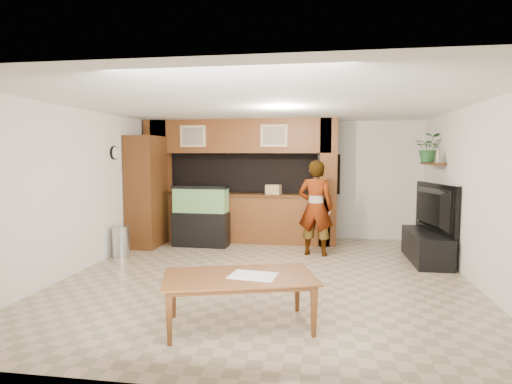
% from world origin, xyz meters
% --- Properties ---
extents(floor, '(6.50, 6.50, 0.00)m').
position_xyz_m(floor, '(0.00, 0.00, 0.00)').
color(floor, tan).
rests_on(floor, ground).
extents(ceiling, '(6.50, 6.50, 0.00)m').
position_xyz_m(ceiling, '(0.00, 0.00, 2.60)').
color(ceiling, white).
rests_on(ceiling, wall_back).
extents(wall_back, '(6.00, 0.00, 6.00)m').
position_xyz_m(wall_back, '(0.00, 3.25, 1.30)').
color(wall_back, silver).
rests_on(wall_back, floor).
extents(wall_left, '(0.00, 6.50, 6.50)m').
position_xyz_m(wall_left, '(-3.00, 0.00, 1.30)').
color(wall_left, silver).
rests_on(wall_left, floor).
extents(wall_right, '(0.00, 6.50, 6.50)m').
position_xyz_m(wall_right, '(3.00, 0.00, 1.30)').
color(wall_right, silver).
rests_on(wall_right, floor).
extents(partition, '(4.20, 0.99, 2.60)m').
position_xyz_m(partition, '(-0.95, 2.64, 1.31)').
color(partition, brown).
rests_on(partition, floor).
extents(wall_clock, '(0.05, 0.25, 0.25)m').
position_xyz_m(wall_clock, '(-2.97, 1.00, 1.90)').
color(wall_clock, black).
rests_on(wall_clock, wall_left).
extents(wall_shelf, '(0.25, 0.90, 0.04)m').
position_xyz_m(wall_shelf, '(2.85, 1.95, 1.70)').
color(wall_shelf, '#5F2E16').
rests_on(wall_shelf, wall_right).
extents(pantry_cabinet, '(0.56, 0.92, 2.24)m').
position_xyz_m(pantry_cabinet, '(-2.70, 1.80, 1.12)').
color(pantry_cabinet, '#5F2E16').
rests_on(pantry_cabinet, floor).
extents(trash_can, '(0.31, 0.31, 0.57)m').
position_xyz_m(trash_can, '(-2.78, 0.80, 0.28)').
color(trash_can, '#B2B2B7').
rests_on(trash_can, floor).
extents(aquarium, '(1.12, 0.42, 1.24)m').
position_xyz_m(aquarium, '(-1.60, 1.95, 0.61)').
color(aquarium, black).
rests_on(aquarium, floor).
extents(tv_stand, '(0.57, 1.55, 0.52)m').
position_xyz_m(tv_stand, '(2.65, 1.35, 0.26)').
color(tv_stand, black).
rests_on(tv_stand, floor).
extents(television, '(0.48, 1.49, 0.85)m').
position_xyz_m(television, '(2.65, 1.35, 0.94)').
color(television, black).
rests_on(television, tv_stand).
extents(photo_frame, '(0.06, 0.17, 0.22)m').
position_xyz_m(photo_frame, '(2.85, 1.64, 1.83)').
color(photo_frame, '#C8B085').
rests_on(photo_frame, wall_shelf).
extents(potted_plant, '(0.61, 0.57, 0.54)m').
position_xyz_m(potted_plant, '(2.82, 2.12, 1.99)').
color(potted_plant, '#255D2A').
rests_on(potted_plant, wall_shelf).
extents(person, '(0.71, 0.52, 1.77)m').
position_xyz_m(person, '(0.71, 1.52, 0.89)').
color(person, tan).
rests_on(person, floor).
extents(microphone, '(0.04, 0.11, 0.17)m').
position_xyz_m(microphone, '(0.76, 1.36, 1.82)').
color(microphone, black).
rests_on(microphone, person).
extents(dining_table, '(1.80, 1.32, 0.57)m').
position_xyz_m(dining_table, '(-0.03, -2.01, 0.28)').
color(dining_table, '#5F2E16').
rests_on(dining_table, floor).
extents(newspaper_a, '(0.54, 0.42, 0.01)m').
position_xyz_m(newspaper_a, '(0.11, -1.96, 0.57)').
color(newspaper_a, silver).
rests_on(newspaper_a, dining_table).
extents(counter_box, '(0.33, 0.25, 0.20)m').
position_xyz_m(counter_box, '(-0.18, 2.45, 1.14)').
color(counter_box, tan).
rests_on(counter_box, partition).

